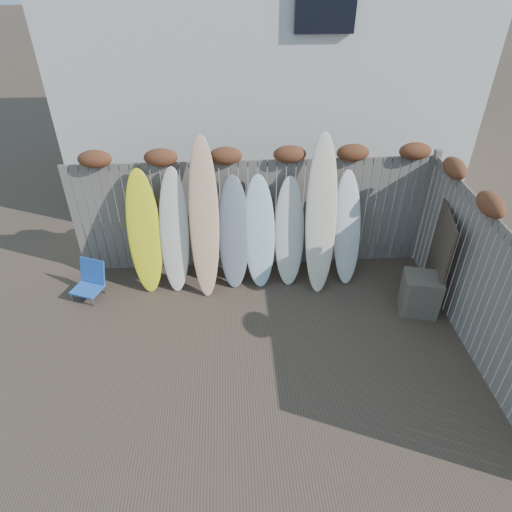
{
  "coord_description": "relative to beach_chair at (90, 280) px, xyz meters",
  "views": [
    {
      "loc": [
        -0.34,
        -4.31,
        4.93
      ],
      "look_at": [
        0.0,
        1.2,
        1.0
      ],
      "focal_mm": 32.0,
      "sensor_mm": 36.0,
      "label": 1
    }
  ],
  "objects": [
    {
      "name": "ground",
      "position": [
        2.7,
        -1.71,
        -0.28
      ],
      "size": [
        80.0,
        80.0,
        0.0
      ],
      "primitive_type": "plane",
      "color": "#493A2D"
    },
    {
      "name": "back_fence",
      "position": [
        2.76,
        0.69,
        0.91
      ],
      "size": [
        6.05,
        0.28,
        2.24
      ],
      "color": "slate",
      "rests_on": "ground"
    },
    {
      "name": "right_fence",
      "position": [
        5.69,
        -1.45,
        0.87
      ],
      "size": [
        0.28,
        4.4,
        2.24
      ],
      "color": "slate",
      "rests_on": "ground"
    },
    {
      "name": "house",
      "position": [
        3.2,
        4.79,
        2.93
      ],
      "size": [
        8.5,
        5.5,
        6.33
      ],
      "color": "silver",
      "rests_on": "ground"
    },
    {
      "name": "beach_chair",
      "position": [
        0.0,
        0.0,
        0.0
      ],
      "size": [
        0.59,
        0.61,
        0.6
      ],
      "color": "blue",
      "rests_on": "ground"
    },
    {
      "name": "wooden_crate",
      "position": [
        5.25,
        -0.74,
        0.05
      ],
      "size": [
        0.66,
        0.59,
        0.66
      ],
      "primitive_type": "cube",
      "rotation": [
        0.0,
        0.0,
        -0.24
      ],
      "color": "#6C5751",
      "rests_on": "ground"
    },
    {
      "name": "lattice_panel",
      "position": [
        5.57,
        -0.42,
        0.5
      ],
      "size": [
        0.28,
        1.02,
        1.55
      ],
      "primitive_type": "cube",
      "rotation": [
        0.0,
        0.0,
        -0.23
      ],
      "color": "brown",
      "rests_on": "ground"
    },
    {
      "name": "surfboard_0",
      "position": [
        0.94,
        0.27,
        0.71
      ],
      "size": [
        0.59,
        0.75,
        1.98
      ],
      "primitive_type": "ellipsoid",
      "rotation": [
        -0.31,
        0.0,
        0.09
      ],
      "color": "yellow",
      "rests_on": "ground"
    },
    {
      "name": "surfboard_1",
      "position": [
        1.43,
        0.27,
        0.72
      ],
      "size": [
        0.52,
        0.74,
        1.99
      ],
      "primitive_type": "ellipsoid",
      "rotation": [
        -0.31,
        0.0,
        -0.07
      ],
      "color": "silver",
      "rests_on": "ground"
    },
    {
      "name": "surfboard_2",
      "position": [
        1.92,
        0.19,
        0.97
      ],
      "size": [
        0.49,
        0.88,
        2.49
      ],
      "primitive_type": "ellipsoid",
      "rotation": [
        -0.31,
        0.0,
        -0.03
      ],
      "color": "#FEB772",
      "rests_on": "ground"
    },
    {
      "name": "surfboard_3",
      "position": [
        2.38,
        0.27,
        0.64
      ],
      "size": [
        0.53,
        0.67,
        1.84
      ],
      "primitive_type": "ellipsoid",
      "rotation": [
        -0.31,
        0.0,
        -0.04
      ],
      "color": "slate",
      "rests_on": "ground"
    },
    {
      "name": "surfboard_4",
      "position": [
        2.8,
        0.27,
        0.64
      ],
      "size": [
        0.53,
        0.67,
        1.83
      ],
      "primitive_type": "ellipsoid",
      "rotation": [
        -0.31,
        0.0,
        0.03
      ],
      "color": "silver",
      "rests_on": "ground"
    },
    {
      "name": "surfboard_5",
      "position": [
        3.3,
        0.29,
        0.62
      ],
      "size": [
        0.52,
        0.67,
        1.79
      ],
      "primitive_type": "ellipsoid",
      "rotation": [
        -0.31,
        0.0,
        -0.05
      ],
      "color": "silver",
      "rests_on": "ground"
    },
    {
      "name": "surfboard_6",
      "position": [
        3.78,
        0.18,
        0.97
      ],
      "size": [
        0.56,
        0.91,
        2.49
      ],
      "primitive_type": "ellipsoid",
      "rotation": [
        -0.31,
        0.0,
        -0.08
      ],
      "color": "beige",
      "rests_on": "ground"
    },
    {
      "name": "surfboard_7",
      "position": [
        4.25,
        0.28,
        0.66
      ],
      "size": [
        0.5,
        0.69,
        1.87
      ],
      "primitive_type": "ellipsoid",
      "rotation": [
        -0.31,
        0.0,
        0.06
      ],
      "color": "silver",
      "rests_on": "ground"
    }
  ]
}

